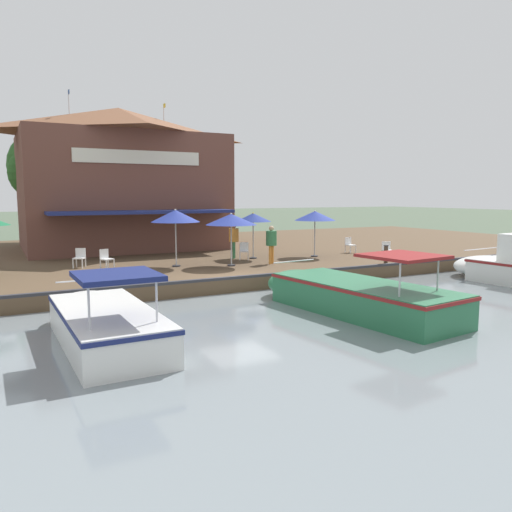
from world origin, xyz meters
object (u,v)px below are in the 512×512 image
waterfront_restaurant (121,178)px  patio_umbrella_mid_patio_left (231,219)px  cafe_chair_far_corner_seat (244,250)px  patio_umbrella_mid_patio_right (315,216)px  cafe_chair_back_row_seat (350,244)px  motorboat_mid_row (102,320)px  cafe_chair_beside_entrance (80,257)px  cafe_chair_mid_patio (106,258)px  mooring_post (386,255)px  tree_downstream_bank (44,168)px  cafe_chair_under_first_umbrella (387,249)px  person_mid_patio (234,237)px  patio_umbrella_by_entrance (175,216)px  motorboat_second_along (347,293)px  tree_behind_restaurant (153,162)px  patio_umbrella_back_row (253,218)px  person_near_entrance (271,240)px

waterfront_restaurant → patio_umbrella_mid_patio_left: size_ratio=4.90×
waterfront_restaurant → cafe_chair_far_corner_seat: size_ratio=13.71×
patio_umbrella_mid_patio_right → patio_umbrella_mid_patio_left: size_ratio=1.01×
cafe_chair_back_row_seat → motorboat_mid_row: motorboat_mid_row is taller
cafe_chair_beside_entrance → cafe_chair_mid_patio: 1.33m
patio_umbrella_mid_patio_right → patio_umbrella_mid_patio_left: patio_umbrella_mid_patio_right is taller
mooring_post → tree_downstream_bank: (-18.95, -12.58, 4.48)m
cafe_chair_far_corner_seat → cafe_chair_under_first_umbrella: size_ratio=1.00×
cafe_chair_under_first_umbrella → person_mid_patio: (-3.66, -6.75, 0.62)m
patio_umbrella_by_entrance → motorboat_second_along: (8.51, 2.86, -2.22)m
cafe_chair_back_row_seat → tree_behind_restaurant: size_ratio=0.10×
patio_umbrella_by_entrance → mooring_post: (3.94, 8.63, -1.78)m
cafe_chair_under_first_umbrella → motorboat_second_along: bearing=-49.6°
person_mid_patio → motorboat_second_along: 10.04m
tree_downstream_bank → cafe_chair_far_corner_seat: bearing=28.3°
mooring_post → cafe_chair_back_row_seat: bearing=161.1°
tree_behind_restaurant → patio_umbrella_back_row: bearing=3.9°
motorboat_second_along → tree_downstream_bank: 24.98m
patio_umbrella_by_entrance → cafe_chair_mid_patio: size_ratio=3.01×
patio_umbrella_mid_patio_left → mooring_post: size_ratio=2.61×
waterfront_restaurant → cafe_chair_under_first_umbrella: bearing=41.6°
cafe_chair_far_corner_seat → motorboat_second_along: bearing=-5.4°
patio_umbrella_by_entrance → cafe_chair_far_corner_seat: patio_umbrella_by_entrance is taller
patio_umbrella_by_entrance → motorboat_mid_row: bearing=-29.9°
patio_umbrella_mid_patio_left → person_mid_patio: 2.89m
cafe_chair_mid_patio → patio_umbrella_mid_patio_right: bearing=86.7°
patio_umbrella_mid_patio_right → tree_downstream_bank: bearing=-142.5°
tree_behind_restaurant → cafe_chair_beside_entrance: bearing=-28.5°
cafe_chair_mid_patio → waterfront_restaurant: bearing=162.9°
cafe_chair_back_row_seat → motorboat_mid_row: size_ratio=0.14×
patio_umbrella_mid_patio_left → cafe_chair_back_row_seat: bearing=101.7°
cafe_chair_far_corner_seat → tree_behind_restaurant: (-14.24, -0.35, 5.10)m
cafe_chair_under_first_umbrella → mooring_post: bearing=-43.4°
cafe_chair_under_first_umbrella → tree_downstream_bank: size_ratio=0.11×
tree_downstream_bank → tree_behind_restaurant: bearing=89.8°
patio_umbrella_mid_patio_right → tree_behind_restaurant: bearing=-164.5°
tree_behind_restaurant → cafe_chair_under_first_umbrella: bearing=21.8°
patio_umbrella_by_entrance → person_mid_patio: bearing=112.4°
patio_umbrella_back_row → motorboat_mid_row: bearing=-44.7°
motorboat_second_along → cafe_chair_far_corner_seat: bearing=174.6°
patio_umbrella_mid_patio_right → cafe_chair_mid_patio: 10.55m
person_near_entrance → person_mid_patio: bearing=-165.4°
patio_umbrella_by_entrance → cafe_chair_under_first_umbrella: patio_umbrella_by_entrance is taller
patio_umbrella_mid_patio_right → patio_umbrella_mid_patio_left: 5.35m
person_mid_patio → tree_downstream_bank: (-13.56, -7.46, 3.85)m
cafe_chair_far_corner_seat → person_mid_patio: 0.97m
cafe_chair_under_first_umbrella → tree_downstream_bank: 22.77m
person_near_entrance → motorboat_second_along: 7.54m
patio_umbrella_mid_patio_left → cafe_chair_back_row_seat: (-1.66, 7.96, -1.61)m
cafe_chair_back_row_seat → motorboat_second_along: motorboat_second_along is taller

